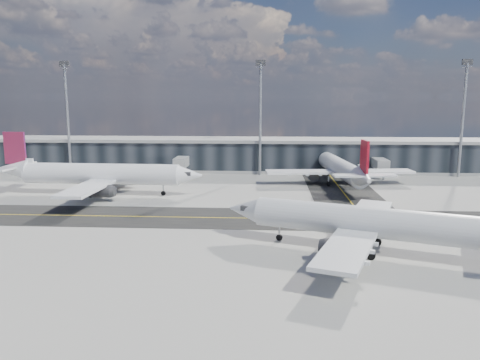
{
  "coord_description": "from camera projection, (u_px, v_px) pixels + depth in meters",
  "views": [
    {
      "loc": [
        1.97,
        -71.27,
        19.87
      ],
      "look_at": [
        -3.0,
        12.1,
        5.0
      ],
      "focal_mm": 35.0,
      "sensor_mm": 36.0,
      "label": 1
    }
  ],
  "objects": [
    {
      "name": "service_van",
      "position": [
        357.0,
        176.0,
        115.35
      ],
      "size": [
        3.04,
        5.54,
        1.47
      ],
      "primitive_type": "imported",
      "rotation": [
        0.0,
        0.0,
        -0.12
      ],
      "color": "silver",
      "rests_on": "ground"
    },
    {
      "name": "baggage_tug",
      "position": [
        270.0,
        207.0,
        81.21
      ],
      "size": [
        3.19,
        1.93,
        1.89
      ],
      "rotation": [
        0.0,
        0.0,
        -1.43
      ],
      "color": "#F7FF0D",
      "rests_on": "ground"
    },
    {
      "name": "floodlight_masts",
      "position": [
        260.0,
        114.0,
        118.08
      ],
      "size": [
        102.5,
        0.7,
        28.9
      ],
      "color": "gray",
      "rests_on": "ground"
    },
    {
      "name": "airliner_redtail",
      "position": [
        341.0,
        169.0,
        105.52
      ],
      "size": [
        34.04,
        39.85,
        11.8
      ],
      "rotation": [
        0.0,
        0.0,
        0.1
      ],
      "color": "silver",
      "rests_on": "ground"
    },
    {
      "name": "airliner_af",
      "position": [
        98.0,
        174.0,
        96.03
      ],
      "size": [
        43.13,
        36.72,
        12.79
      ],
      "rotation": [
        0.0,
        0.0,
        -1.61
      ],
      "color": "silver",
      "rests_on": "ground"
    },
    {
      "name": "taxiway_lanes",
      "position": [
        278.0,
        209.0,
        83.97
      ],
      "size": [
        180.0,
        63.0,
        0.03
      ],
      "color": "black",
      "rests_on": "ground"
    },
    {
      "name": "airliner_near",
      "position": [
        373.0,
        223.0,
        60.02
      ],
      "size": [
        38.83,
        33.55,
        11.85
      ],
      "rotation": [
        0.0,
        0.0,
        1.22
      ],
      "color": "silver",
      "rests_on": "ground"
    },
    {
      "name": "ground",
      "position": [
        254.0,
        225.0,
        73.64
      ],
      "size": [
        300.0,
        300.0,
        0.0
      ],
      "primitive_type": "plane",
      "color": "gray",
      "rests_on": "ground"
    },
    {
      "name": "terminal_concourse",
      "position": [
        261.0,
        156.0,
        126.91
      ],
      "size": [
        152.0,
        19.8,
        8.8
      ],
      "color": "black",
      "rests_on": "ground"
    }
  ]
}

